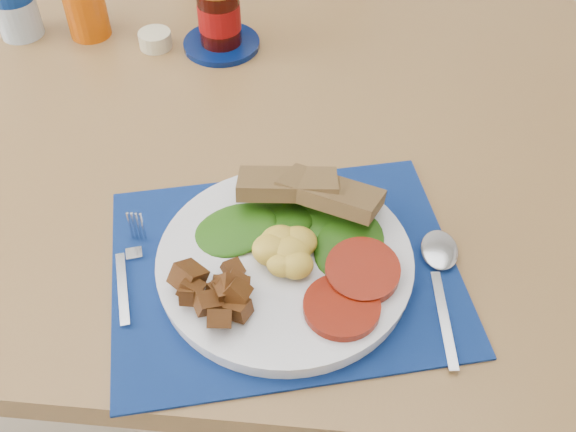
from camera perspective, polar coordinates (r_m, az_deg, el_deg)
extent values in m
cube|color=brown|center=(1.04, -9.58, 6.26)|extent=(1.40, 0.90, 0.04)
cylinder|color=brown|center=(1.60, 18.28, 3.46)|extent=(0.06, 0.06, 0.71)
cube|color=brown|center=(1.78, -2.40, 14.04)|extent=(0.54, 0.52, 0.04)
cylinder|color=brown|center=(2.08, 1.75, 11.95)|extent=(0.04, 0.04, 0.41)
cylinder|color=brown|center=(2.03, -8.41, 10.37)|extent=(0.04, 0.04, 0.41)
cylinder|color=brown|center=(1.82, 4.66, 5.88)|extent=(0.04, 0.04, 0.41)
cylinder|color=brown|center=(1.76, -6.75, 3.93)|extent=(0.04, 0.04, 0.41)
cylinder|color=brown|center=(1.45, 22.89, -14.06)|extent=(0.04, 0.04, 0.42)
cube|color=black|center=(0.83, -0.26, -4.48)|extent=(0.49, 0.42, 0.00)
cylinder|color=silver|center=(0.82, -0.27, -3.96)|extent=(0.31, 0.31, 0.02)
ellipsoid|color=gold|center=(0.79, 0.08, -3.05)|extent=(0.07, 0.07, 0.03)
cylinder|color=#911B05|center=(0.78, 5.45, -6.24)|extent=(0.09, 0.09, 0.01)
ellipsoid|color=#103907|center=(0.83, 0.77, -0.94)|extent=(0.16, 0.10, 0.02)
cube|color=olive|center=(0.84, 1.78, 2.34)|extent=(0.13, 0.08, 0.04)
cube|color=#B2B5BA|center=(0.83, -13.83, -5.99)|extent=(0.04, 0.11, 0.00)
cube|color=#B2B5BA|center=(0.87, -12.61, -2.22)|extent=(0.04, 0.06, 0.00)
cube|color=#B2B5BA|center=(0.80, 13.06, -8.51)|extent=(0.03, 0.14, 0.00)
ellipsoid|color=#B2B5BA|center=(0.86, 12.66, -2.93)|extent=(0.05, 0.07, 0.01)
cylinder|color=#C94D05|center=(1.26, -16.75, 16.45)|extent=(0.07, 0.07, 0.10)
cylinder|color=beige|center=(1.21, -11.18, 14.43)|extent=(0.06, 0.06, 0.03)
cylinder|color=#04144A|center=(1.20, -5.64, 14.31)|extent=(0.13, 0.13, 0.01)
cylinder|color=black|center=(1.17, -5.84, 16.49)|extent=(0.07, 0.07, 0.10)
cylinder|color=maroon|center=(1.17, -5.84, 16.51)|extent=(0.07, 0.07, 0.05)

